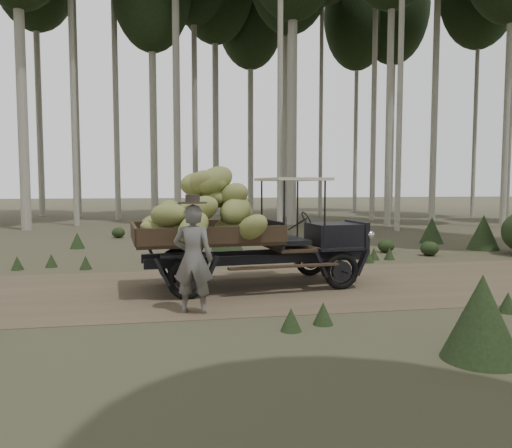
% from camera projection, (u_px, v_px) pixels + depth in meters
% --- Properties ---
extents(ground, '(120.00, 120.00, 0.00)m').
position_uv_depth(ground, '(167.00, 291.00, 8.64)').
color(ground, '#473D2B').
rests_on(ground, ground).
extents(dirt_track, '(70.00, 4.00, 0.01)m').
position_uv_depth(dirt_track, '(167.00, 291.00, 8.64)').
color(dirt_track, brown).
rests_on(dirt_track, ground).
extents(banana_truck, '(4.41, 2.29, 2.25)m').
position_uv_depth(banana_truck, '(227.00, 218.00, 8.73)').
color(banana_truck, black).
rests_on(banana_truck, ground).
extents(farmer, '(0.65, 0.51, 1.70)m').
position_uv_depth(farmer, '(193.00, 257.00, 7.09)').
color(farmer, '#5A5652').
rests_on(farmer, ground).
extents(undergrowth, '(23.94, 22.81, 1.20)m').
position_uv_depth(undergrowth, '(264.00, 316.00, 5.09)').
color(undergrowth, '#233319').
rests_on(undergrowth, ground).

